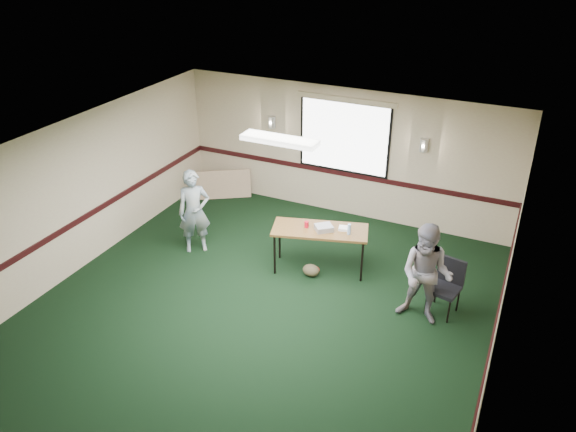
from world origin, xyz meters
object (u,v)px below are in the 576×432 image
at_px(conference_chair, 447,282).
at_px(person_right, 426,275).
at_px(folding_table, 320,232).
at_px(person_left, 194,212).
at_px(projector, 324,228).

distance_m(conference_chair, person_right, 0.57).
distance_m(folding_table, person_right, 2.09).
relative_size(folding_table, person_left, 1.10).
height_order(folding_table, projector, projector).
xyz_separation_m(folding_table, person_left, (-2.36, -0.34, 0.04)).
bearing_deg(person_left, person_right, -42.03).
bearing_deg(folding_table, person_left, 172.27).
xyz_separation_m(conference_chair, person_left, (-4.62, -0.10, 0.27)).
bearing_deg(conference_chair, folding_table, -174.38).
bearing_deg(projector, person_right, -58.50).
height_order(folding_table, person_right, person_right).
relative_size(projector, conference_chair, 0.32).
distance_m(projector, person_left, 2.46).
bearing_deg(person_right, folding_table, 165.57).
xyz_separation_m(folding_table, person_right, (1.99, -0.64, 0.07)).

